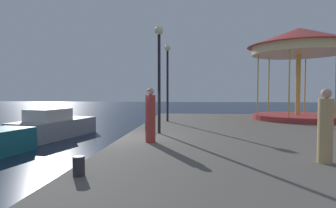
{
  "coord_description": "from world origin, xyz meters",
  "views": [
    {
      "loc": [
        2.72,
        -10.11,
        2.5
      ],
      "look_at": [
        1.55,
        2.1,
        1.97
      ],
      "focal_mm": 29.64,
      "sensor_mm": 36.0,
      "label": 1
    }
  ],
  "objects": [
    {
      "name": "bollard_north",
      "position": [
        0.7,
        1.74,
        1.0
      ],
      "size": [
        0.24,
        0.24,
        0.4
      ],
      "primitive_type": "cylinder",
      "color": "#2D2D33",
      "rests_on": "quay_dock"
    },
    {
      "name": "person_near_carousel",
      "position": [
        1.24,
        -0.88,
        1.66
      ],
      "size": [
        0.34,
        0.34,
        1.84
      ],
      "color": "#B23833",
      "rests_on": "quay_dock"
    },
    {
      "name": "ground_plane",
      "position": [
        0.0,
        0.0,
        0.0
      ],
      "size": [
        120.0,
        120.0,
        0.0
      ],
      "primitive_type": "plane",
      "color": "#162338"
    },
    {
      "name": "person_mid_promenade",
      "position": [
        5.84,
        -3.19,
        1.64
      ],
      "size": [
        0.34,
        0.34,
        1.79
      ],
      "color": "tan",
      "rests_on": "quay_dock"
    },
    {
      "name": "lamp_post_mid_promenade",
      "position": [
        1.16,
        5.83,
        3.81
      ],
      "size": [
        0.36,
        0.36,
        4.42
      ],
      "color": "black",
      "rests_on": "quay_dock"
    },
    {
      "name": "lamp_post_near_edge",
      "position": [
        1.27,
        1.17,
        3.78
      ],
      "size": [
        0.36,
        0.36,
        4.38
      ],
      "color": "black",
      "rests_on": "quay_dock"
    },
    {
      "name": "bollard_south",
      "position": [
        0.39,
        -4.76,
        1.0
      ],
      "size": [
        0.24,
        0.24,
        0.4
      ],
      "primitive_type": "cylinder",
      "color": "#2D2D33",
      "rests_on": "quay_dock"
    },
    {
      "name": "carousel",
      "position": [
        9.06,
        7.66,
        5.02
      ],
      "size": [
        6.14,
        6.14,
        5.62
      ],
      "color": "#B23333",
      "rests_on": "quay_dock"
    },
    {
      "name": "quay_dock",
      "position": [
        6.9,
        0.0,
        0.4
      ],
      "size": [
        13.79,
        23.31,
        0.8
      ],
      "primitive_type": "cube",
      "color": "#5B564F",
      "rests_on": "ground"
    },
    {
      "name": "motorboat_grey",
      "position": [
        -5.03,
        4.47,
        0.62
      ],
      "size": [
        3.2,
        5.16,
        1.59
      ],
      "color": "gray",
      "rests_on": "ground"
    }
  ]
}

